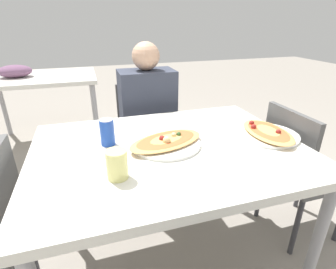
# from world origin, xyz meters

# --- Properties ---
(ground_plane) EXTENTS (14.00, 14.00, 0.00)m
(ground_plane) POSITION_xyz_m (0.00, 0.00, 0.00)
(ground_plane) COLOR gray
(dining_table) EXTENTS (1.24, 0.92, 0.74)m
(dining_table) POSITION_xyz_m (0.00, 0.00, 0.67)
(dining_table) COLOR silver
(dining_table) RESTS_ON ground_plane
(chair_far_seated) EXTENTS (0.40, 0.40, 0.84)m
(chair_far_seated) POSITION_xyz_m (0.06, 0.79, 0.47)
(chair_far_seated) COLOR #4C4C4C
(chair_far_seated) RESTS_ON ground_plane
(chair_side_right) EXTENTS (0.40, 0.40, 0.84)m
(chair_side_right) POSITION_xyz_m (0.81, 0.01, 0.47)
(chair_side_right) COLOR #4C4C4C
(chair_side_right) RESTS_ON ground_plane
(person_seated) EXTENTS (0.37, 0.26, 1.15)m
(person_seated) POSITION_xyz_m (0.06, 0.68, 0.67)
(person_seated) COLOR #2D2D38
(person_seated) RESTS_ON ground_plane
(pizza_main) EXTENTS (0.42, 0.32, 0.06)m
(pizza_main) POSITION_xyz_m (-0.01, 0.02, 0.76)
(pizza_main) COLOR white
(pizza_main) RESTS_ON dining_table
(soda_can) EXTENTS (0.07, 0.07, 0.12)m
(soda_can) POSITION_xyz_m (-0.27, 0.11, 0.80)
(soda_can) COLOR #1E47B2
(soda_can) RESTS_ON dining_table
(drink_glass) EXTENTS (0.08, 0.08, 0.11)m
(drink_glass) POSITION_xyz_m (-0.26, -0.19, 0.80)
(drink_glass) COLOR #E0DB7F
(drink_glass) RESTS_ON dining_table
(pizza_second) EXTENTS (0.31, 0.35, 0.05)m
(pizza_second) POSITION_xyz_m (0.51, -0.03, 0.76)
(pizza_second) COLOR white
(pizza_second) RESTS_ON dining_table
(background_table) EXTENTS (1.10, 0.80, 0.86)m
(background_table) POSITION_xyz_m (-0.83, 1.94, 0.68)
(background_table) COLOR silver
(background_table) RESTS_ON ground_plane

